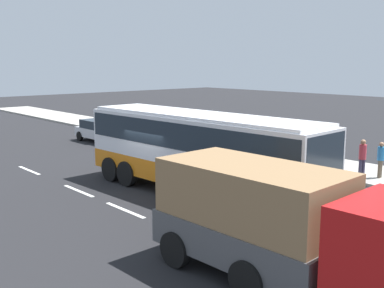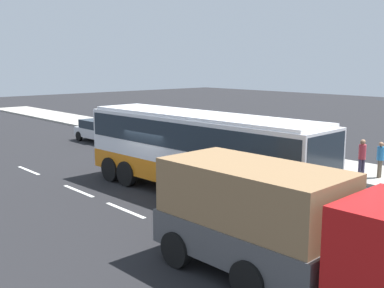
% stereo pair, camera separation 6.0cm
% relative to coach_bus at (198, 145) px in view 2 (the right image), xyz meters
% --- Properties ---
extents(ground_plane, '(120.00, 120.00, 0.00)m').
position_rel_coach_bus_xyz_m(ground_plane, '(-1.89, -0.50, -2.08)').
color(ground_plane, black).
extents(sidewalk_curb, '(80.00, 4.00, 0.15)m').
position_rel_coach_bus_xyz_m(sidewalk_curb, '(-1.89, 8.34, -2.00)').
color(sidewalk_curb, '#A8A399').
rests_on(sidewalk_curb, ground_plane).
extents(lane_centreline, '(33.59, 0.16, 0.01)m').
position_rel_coach_bus_xyz_m(lane_centreline, '(-6.49, -3.31, -2.07)').
color(lane_centreline, white).
rests_on(lane_centreline, ground_plane).
extents(coach_bus, '(11.35, 3.09, 3.34)m').
position_rel_coach_bus_xyz_m(coach_bus, '(0.00, 0.00, 0.00)').
color(coach_bus, orange).
rests_on(coach_bus, ground_plane).
extents(cargo_truck, '(7.17, 2.79, 2.82)m').
position_rel_coach_bus_xyz_m(cargo_truck, '(7.09, -3.74, -0.51)').
color(cargo_truck, red).
rests_on(cargo_truck, ground_plane).
extents(car_silver_hatch, '(4.12, 1.84, 1.48)m').
position_rel_coach_bus_xyz_m(car_silver_hatch, '(-14.13, 3.85, -1.29)').
color(car_silver_hatch, silver).
rests_on(car_silver_hatch, ground_plane).
extents(pedestrian_near_curb, '(0.32, 0.32, 1.78)m').
position_rel_coach_bus_xyz_m(pedestrian_near_curb, '(3.29, 7.02, -0.89)').
color(pedestrian_near_curb, '#38334C').
rests_on(pedestrian_near_curb, sidewalk_curb).
extents(pedestrian_at_crossing, '(0.32, 0.32, 1.65)m').
position_rel_coach_bus_xyz_m(pedestrian_at_crossing, '(3.79, 7.75, -0.98)').
color(pedestrian_at_crossing, brown).
rests_on(pedestrian_at_crossing, sidewalk_curb).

